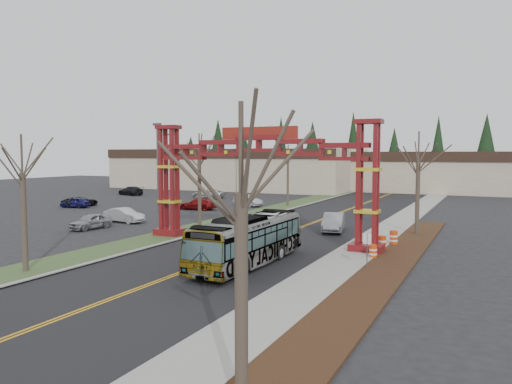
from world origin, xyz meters
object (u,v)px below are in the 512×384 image
Objects in this scene: transit_bus at (249,240)px; parked_car_far_a at (248,201)px; bare_tree_right_near at (241,195)px; light_pole_far at (240,162)px; parked_car_near_c at (80,201)px; light_pole_mid at (171,161)px; bare_tree_median_near at (22,173)px; retail_building_east at (460,172)px; parked_car_mid_a at (198,204)px; parked_car_far_c at (131,191)px; parked_car_mid_b at (75,202)px; bare_tree_median_mid at (199,158)px; barrel_mid at (382,243)px; barrel_north at (394,238)px; retail_building_west at (238,168)px; barrel_south at (373,252)px; light_pole_near at (158,161)px; gateway_arch at (259,163)px; bare_tree_right_far at (418,160)px; silver_sedan at (333,222)px; parked_car_far_b at (208,194)px; parked_car_near_b at (124,215)px; parked_car_near_a at (91,221)px; bare_tree_median_far at (288,160)px.

parked_car_far_a is (-15.09, 30.01, -0.78)m from transit_bus.
light_pole_far reaches higher than bare_tree_right_near.
light_pole_mid reaches higher than parked_car_near_c.
bare_tree_right_near is at bearing -25.02° from bare_tree_median_near.
parked_car_mid_a is (-26.15, -44.81, -2.84)m from retail_building_east.
parked_car_far_c is 11.67m from light_pole_mid.
bare_tree_median_mid is at bearing 61.44° from parked_car_mid_b.
barrel_mid is (35.84, -26.07, -5.02)m from light_pole_mid.
retail_building_east is 34.97× the size of barrel_north.
barrel_south is (38.83, -55.75, -3.30)m from retail_building_west.
bare_tree_median_mid reaches higher than parked_car_far_a.
light_pole_near is (19.08, -18.26, 5.08)m from parked_car_far_c.
retail_building_east is 3.98× the size of light_pole_mid.
barrel_north is at bearing 20.68° from gateway_arch.
retail_building_west is 24.87m from parked_car_far_c.
light_pole_far is at bearing 136.33° from bare_tree_right_far.
retail_building_west reaches higher than parked_car_near_c.
bare_tree_right_near is at bearing -89.63° from silver_sedan.
parked_car_near_c is 4.86× the size of barrel_south.
barrel_south is at bearing 38.75° from transit_bus.
barrel_south is (5.53, -9.73, -0.32)m from silver_sedan.
light_pole_far is at bearing 137.53° from parked_car_far_c.
bare_tree_right_far is (22.58, -14.33, 5.40)m from parked_car_far_a.
parked_car_far_b is at bearing 108.63° from bare_tree_median_near.
parked_car_near_b reaches higher than barrel_north.
light_pole_mid is 43.63m from barrel_north.
bare_tree_right_near is (22.58, -45.45, 4.91)m from parked_car_far_a.
parked_car_near_b is at bearing -74.80° from retail_building_west.
parked_car_near_a is 20.64m from parked_car_near_c.
parked_car_far_b is at bearing 77.57° from parked_car_far_a.
barrel_mid is at bearing 7.92° from gateway_arch.
bare_tree_right_far reaches higher than bare_tree_median_mid.
bare_tree_median_near is (-8.00, -13.75, -0.43)m from gateway_arch.
barrel_south is (26.98, -13.89, -5.33)m from light_pole_near.
bare_tree_median_far is at bearing 52.73° from light_pole_near.
barrel_north is (25.60, 3.45, -0.14)m from parked_car_near_a.
bare_tree_right_near reaches higher than bare_tree_median_near.
light_pole_near is at bearing 162.42° from barrel_north.
bare_tree_median_near is (8.59, -18.34, 4.85)m from parked_car_near_b.
silver_sedan is 4.68× the size of barrel_mid.
bare_tree_median_near is at bearing -138.27° from barrel_mid.
retail_building_east is at bearing 90.00° from bare_tree_right_near.
silver_sedan is 22.09m from parked_car_far_a.
parked_car_mid_b is at bearing 160.27° from silver_sedan.
parked_car_far_b is 0.62× the size of bare_tree_right_near.
light_pole_mid is (-14.47, 4.00, 4.82)m from parked_car_far_a.
light_pole_near is (-2.00, -5.04, 5.12)m from parked_car_mid_a.
silver_sedan is 35.46m from parked_car_near_c.
bare_tree_right_near is at bearing -88.10° from barrel_north.
bare_tree_median_near is at bearing -54.30° from parked_car_near_a.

